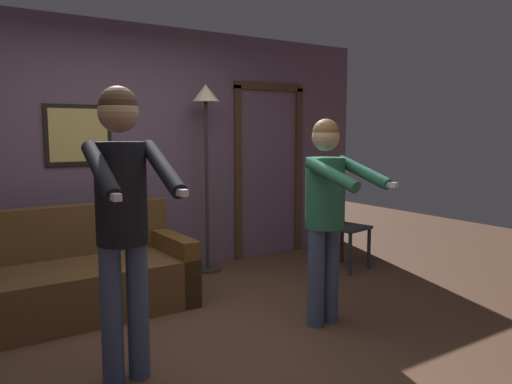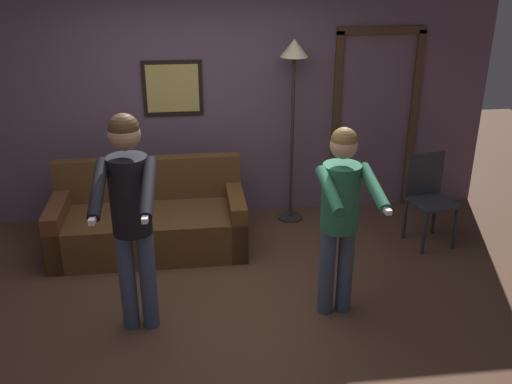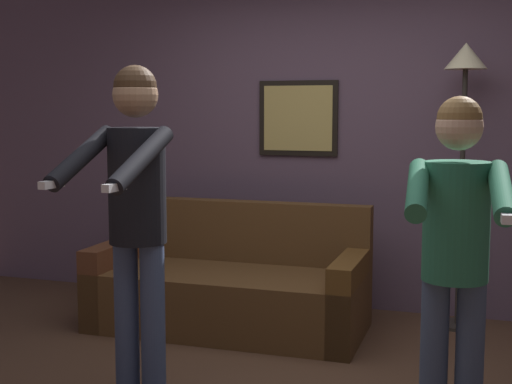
{
  "view_description": "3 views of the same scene",
  "coord_description": "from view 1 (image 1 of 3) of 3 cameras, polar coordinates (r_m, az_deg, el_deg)",
  "views": [
    {
      "loc": [
        -1.55,
        -3.03,
        1.52
      ],
      "look_at": [
        0.33,
        -0.2,
        1.1
      ],
      "focal_mm": 35.0,
      "sensor_mm": 36.0,
      "label": 1
    },
    {
      "loc": [
        -0.14,
        -4.12,
        2.82
      ],
      "look_at": [
        0.33,
        -0.11,
        1.11
      ],
      "focal_mm": 40.0,
      "sensor_mm": 36.0,
      "label": 2
    },
    {
      "loc": [
        1.14,
        -3.48,
        1.55
      ],
      "look_at": [
        -0.01,
        -0.03,
        1.13
      ],
      "focal_mm": 50.0,
      "sensor_mm": 36.0,
      "label": 3
    }
  ],
  "objects": [
    {
      "name": "back_wall_assembly",
      "position": [
        5.24,
        -16.09,
        4.35
      ],
      "size": [
        6.4,
        0.1,
        2.6
      ],
      "color": "#695064",
      "rests_on": "ground_plane"
    },
    {
      "name": "person_standing_left",
      "position": [
        3.02,
        -15.03,
        -1.47
      ],
      "size": [
        0.45,
        0.72,
        1.78
      ],
      "color": "#3F4E72",
      "rests_on": "ground_plane"
    },
    {
      "name": "ground_plane",
      "position": [
        3.73,
        -6.17,
        -17.05
      ],
      "size": [
        12.0,
        12.0,
        0.0
      ],
      "primitive_type": "plane",
      "color": "brown"
    },
    {
      "name": "couch",
      "position": [
        4.47,
        -20.13,
        -9.55
      ],
      "size": [
        1.91,
        0.87,
        0.87
      ],
      "color": "brown",
      "rests_on": "ground_plane"
    },
    {
      "name": "dining_chair_distant",
      "position": [
        5.62,
        9.58,
        -3.24
      ],
      "size": [
        0.49,
        0.49,
        0.93
      ],
      "color": "#2D2D33",
      "rests_on": "ground_plane"
    },
    {
      "name": "person_standing_right",
      "position": [
        3.87,
        8.05,
        -1.29
      ],
      "size": [
        0.47,
        0.67,
        1.61
      ],
      "color": "#414F6C",
      "rests_on": "ground_plane"
    },
    {
      "name": "torchiere_lamp",
      "position": [
        5.33,
        -5.74,
        7.98
      ],
      "size": [
        0.29,
        0.29,
        2.0
      ],
      "color": "#332D28",
      "rests_on": "ground_plane"
    }
  ]
}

